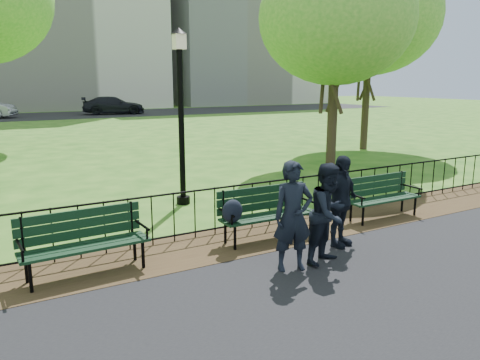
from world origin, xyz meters
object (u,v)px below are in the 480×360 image
park_bench_main (255,209)px  tree_near_e (336,18)px  park_bench_left_a (83,236)px  person_mid (329,213)px  person_left (293,216)px  person_right (340,201)px  sedan_dark (113,105)px  park_bench_right_a (381,192)px  tree_mid_e (371,15)px  lamppost (181,111)px

park_bench_main → tree_near_e: size_ratio=0.28×
park_bench_left_a → person_mid: 3.68m
person_left → person_right: 1.37m
person_right → sedan_dark: 34.20m
park_bench_main → tree_near_e: bearing=41.2°
park_bench_main → tree_near_e: (6.03, 5.04, 4.06)m
park_bench_main → tree_near_e: 8.84m
park_bench_right_a → person_left: bearing=-157.4°
park_bench_left_a → tree_near_e: tree_near_e is taller
park_bench_left_a → tree_near_e: size_ratio=0.27×
person_left → tree_mid_e: bearing=57.7°
tree_mid_e → person_mid: tree_mid_e is taller
person_left → person_right: (1.30, 0.43, -0.04)m
park_bench_right_a → tree_near_e: size_ratio=0.25×
tree_near_e → person_right: tree_near_e is taller
park_bench_right_a → person_mid: 2.88m
lamppost → person_mid: size_ratio=2.49×
sedan_dark → lamppost: bearing=179.4°
person_left → sedan_dark: person_left is taller
person_left → park_bench_main: bearing=99.7°
park_bench_right_a → tree_mid_e: tree_mid_e is taller
tree_mid_e → park_bench_right_a: bearing=-132.4°
tree_near_e → person_right: bearing=-129.5°
person_left → sedan_dark: (6.46, 34.24, -0.09)m
park_bench_left_a → lamppost: (2.83, 2.99, 1.54)m
park_bench_main → park_bench_left_a: bearing=-180.0°
park_bench_main → sedan_dark: 33.51m
lamppost → tree_near_e: bearing=18.0°
park_bench_main → park_bench_right_a: park_bench_main is taller
sedan_dark → tree_mid_e: bearing=-160.5°
park_bench_main → person_left: bearing=-95.4°
person_mid → sedan_dark: person_mid is taller
park_bench_left_a → person_right: 4.15m
lamppost → tree_near_e: (6.09, 1.98, 2.55)m
lamppost → person_mid: bearing=-82.8°
park_bench_main → person_left: size_ratio=1.13×
person_left → person_mid: person_left is taller
tree_mid_e → sedan_dark: tree_mid_e is taller
park_bench_main → person_right: person_right is taller
park_bench_main → person_left: (-0.16, -1.33, 0.23)m
park_bench_left_a → park_bench_right_a: bearing=-3.4°
park_bench_main → sedan_dark: (6.30, 32.92, 0.13)m
park_bench_main → person_right: 1.46m
lamppost → person_mid: (0.56, -4.42, -1.33)m
lamppost → tree_mid_e: (9.97, 4.45, 3.17)m
park_bench_main → person_right: bearing=-36.7°
park_bench_left_a → person_left: bearing=-29.6°
person_left → person_right: person_left is taller
park_bench_right_a → person_left: person_left is taller
person_right → sedan_dark: (5.16, 33.81, -0.05)m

